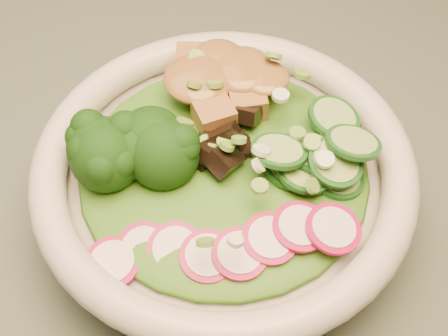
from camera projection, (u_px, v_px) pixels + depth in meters
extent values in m
cylinder|color=black|center=(395.00, 174.00, 1.04)|extent=(0.06, 0.06, 0.72)
cylinder|color=beige|center=(224.00, 194.00, 0.51)|extent=(0.26, 0.26, 0.06)
torus|color=beige|center=(224.00, 167.00, 0.48)|extent=(0.30, 0.30, 0.03)
ellipsoid|color=#246515|center=(224.00, 167.00, 0.48)|extent=(0.22, 0.22, 0.03)
ellipsoid|color=brown|center=(218.00, 77.00, 0.50)|extent=(0.08, 0.06, 0.02)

